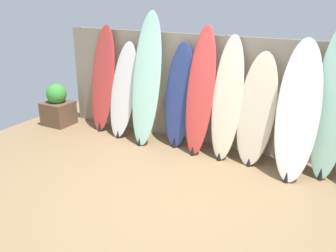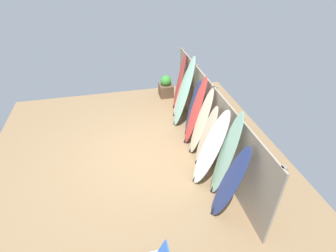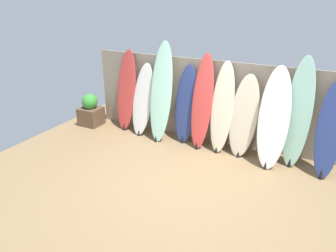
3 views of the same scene
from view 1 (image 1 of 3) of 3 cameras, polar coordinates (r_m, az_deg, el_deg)
ground at (r=4.71m, az=-0.90°, el=-11.30°), size 7.68×7.68×0.00m
fence_back at (r=6.05m, az=8.48°, el=4.97°), size 6.08×0.11×1.80m
surfboard_red_0 at (r=6.88m, az=-9.92°, el=6.97°), size 0.57×0.46×1.89m
surfboard_white_1 at (r=6.56m, az=-6.85°, el=5.34°), size 0.55×0.54×1.63m
surfboard_seafoam_2 at (r=6.17m, az=-3.29°, el=7.05°), size 0.56×0.69×2.16m
surfboard_navy_3 at (r=6.07m, az=1.74°, el=4.52°), size 0.51×0.42×1.69m
surfboard_red_4 at (r=5.80m, az=4.97°, el=5.26°), size 0.47×0.60×1.98m
surfboard_cream_5 at (r=5.68m, az=9.03°, el=4.11°), size 0.49×0.59×1.85m
surfboard_cream_6 at (r=5.56m, az=13.35°, el=2.35°), size 0.59×0.50×1.64m
surfboard_white_7 at (r=5.30m, az=19.23°, el=2.17°), size 0.63×0.78×1.87m
surfboard_seafoam_8 at (r=5.41m, az=23.77°, el=2.94°), size 0.48×0.48×2.07m
planter_box at (r=7.46m, az=-16.45°, el=2.81°), size 0.51×0.48×0.79m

